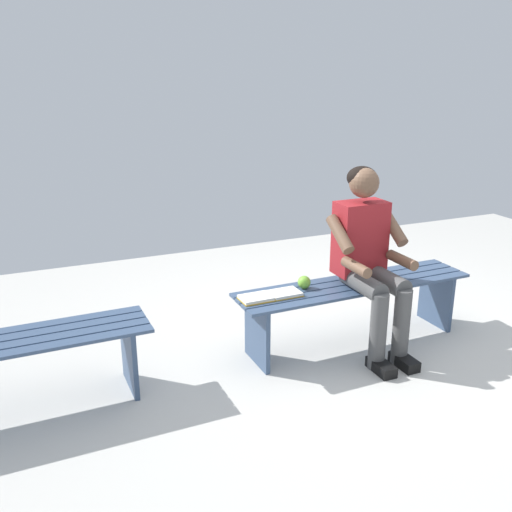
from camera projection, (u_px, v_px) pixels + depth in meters
The scene contains 5 objects.
ground_plane at pixel (259, 474), 2.75m from camera, with size 10.00×7.00×0.04m, color beige.
bench_near at pixel (354, 298), 3.94m from camera, with size 1.73×0.41×0.45m.
person_seated at pixel (369, 254), 3.76m from camera, with size 0.50×0.69×1.25m.
apple at pixel (304, 282), 3.81m from camera, with size 0.09×0.09×0.09m, color #72B738.
book_open at pixel (270, 296), 3.67m from camera, with size 0.41×0.17×0.02m.
Camera 1 is at (2.07, 3.09, 1.85)m, focal length 39.64 mm.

